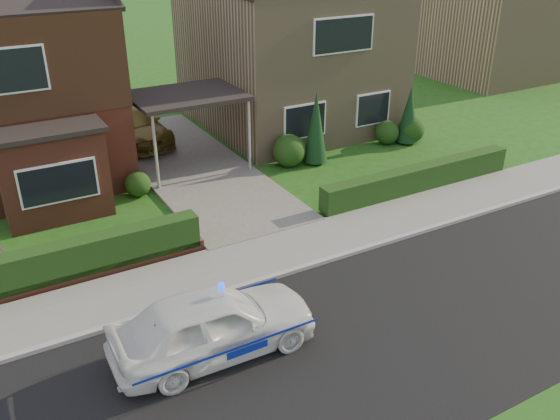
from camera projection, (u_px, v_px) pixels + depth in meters
ground at (378, 333)px, 13.06m from camera, size 120.00×120.00×0.00m
road at (378, 333)px, 13.06m from camera, size 60.00×6.00×0.02m
kerb at (306, 267)px, 15.41m from camera, size 60.00×0.16×0.12m
sidewalk at (286, 250)px, 16.24m from camera, size 60.00×2.00×0.10m
driveway at (191, 166)px, 21.61m from camera, size 3.80×12.00×0.12m
house_right at (288, 38)px, 24.90m from camera, size 7.50×8.06×7.25m
carport_link at (187, 97)px, 20.42m from camera, size 3.80×3.00×2.77m
dwarf_wall at (57, 282)px, 14.56m from camera, size 7.70×0.25×0.36m
hedge_left at (57, 285)px, 14.75m from camera, size 7.50×0.55×0.90m
hedge_right at (417, 191)px, 19.79m from camera, size 7.50×0.55×0.80m
shrub_left_mid at (89, 191)px, 18.25m from camera, size 1.32×1.32×1.32m
shrub_left_near at (138, 184)px, 19.30m from camera, size 0.84×0.84×0.84m
shrub_right_near at (289, 151)px, 21.53m from camera, size 1.20×1.20×1.20m
shrub_right_mid at (387, 133)px, 23.69m from camera, size 0.96×0.96×0.96m
shrub_right_far at (411, 129)px, 23.87m from camera, size 1.08×1.08×1.08m
conifer_a at (316, 129)px, 21.51m from camera, size 0.90×0.90×2.60m
conifer_b at (409, 117)px, 23.54m from camera, size 0.90×0.90×2.20m
neighbour_right at (488, 28)px, 33.19m from camera, size 6.50×7.00×5.20m
police_car at (213, 324)px, 12.18m from camera, size 3.95×4.33×1.63m
driveway_car at (134, 125)px, 23.57m from camera, size 2.28×4.76×1.34m
potted_plant_a at (92, 202)px, 18.12m from camera, size 0.42×0.29×0.80m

